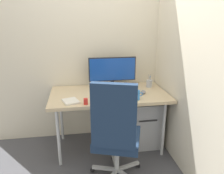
{
  "coord_description": "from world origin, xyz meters",
  "views": [
    {
      "loc": [
        -0.37,
        -2.53,
        1.64
      ],
      "look_at": [
        0.02,
        -0.08,
        0.84
      ],
      "focal_mm": 35.69,
      "sensor_mm": 36.0,
      "label": 1
    }
  ],
  "objects_px": {
    "monitor": "(112,70)",
    "pen_holder": "(149,83)",
    "coffee_mug": "(137,95)",
    "desk_clamp_accessory": "(86,101)",
    "office_chair": "(116,132)",
    "keyboard": "(114,95)",
    "notebook": "(71,101)",
    "mouse": "(143,92)",
    "filing_cabinet": "(142,121)"
  },
  "relations": [
    {
      "from": "notebook",
      "to": "desk_clamp_accessory",
      "type": "height_order",
      "value": "desk_clamp_accessory"
    },
    {
      "from": "coffee_mug",
      "to": "desk_clamp_accessory",
      "type": "height_order",
      "value": "coffee_mug"
    },
    {
      "from": "monitor",
      "to": "coffee_mug",
      "type": "height_order",
      "value": "monitor"
    },
    {
      "from": "monitor",
      "to": "keyboard",
      "type": "bearing_deg",
      "value": -95.44
    },
    {
      "from": "mouse",
      "to": "desk_clamp_accessory",
      "type": "xyz_separation_m",
      "value": [
        -0.71,
        -0.24,
        0.01
      ]
    },
    {
      "from": "filing_cabinet",
      "to": "mouse",
      "type": "relative_size",
      "value": 6.04
    },
    {
      "from": "filing_cabinet",
      "to": "notebook",
      "type": "distance_m",
      "value": 1.04
    },
    {
      "from": "coffee_mug",
      "to": "desk_clamp_accessory",
      "type": "xyz_separation_m",
      "value": [
        -0.57,
        -0.05,
        -0.02
      ]
    },
    {
      "from": "monitor",
      "to": "mouse",
      "type": "distance_m",
      "value": 0.5
    },
    {
      "from": "filing_cabinet",
      "to": "notebook",
      "type": "height_order",
      "value": "notebook"
    },
    {
      "from": "office_chair",
      "to": "keyboard",
      "type": "bearing_deg",
      "value": 81.71
    },
    {
      "from": "notebook",
      "to": "desk_clamp_accessory",
      "type": "relative_size",
      "value": 2.95
    },
    {
      "from": "monitor",
      "to": "desk_clamp_accessory",
      "type": "distance_m",
      "value": 0.7
    },
    {
      "from": "filing_cabinet",
      "to": "pen_holder",
      "type": "xyz_separation_m",
      "value": [
        0.11,
        0.13,
        0.48
      ]
    },
    {
      "from": "office_chair",
      "to": "mouse",
      "type": "relative_size",
      "value": 10.87
    },
    {
      "from": "mouse",
      "to": "pen_holder",
      "type": "height_order",
      "value": "pen_holder"
    },
    {
      "from": "mouse",
      "to": "keyboard",
      "type": "bearing_deg",
      "value": -165.43
    },
    {
      "from": "filing_cabinet",
      "to": "pen_holder",
      "type": "height_order",
      "value": "pen_holder"
    },
    {
      "from": "mouse",
      "to": "notebook",
      "type": "height_order",
      "value": "mouse"
    },
    {
      "from": "keyboard",
      "to": "mouse",
      "type": "xyz_separation_m",
      "value": [
        0.36,
        0.03,
        0.01
      ]
    },
    {
      "from": "pen_holder",
      "to": "coffee_mug",
      "type": "height_order",
      "value": "pen_holder"
    },
    {
      "from": "office_chair",
      "to": "monitor",
      "type": "xyz_separation_m",
      "value": [
        0.11,
        0.9,
        0.39
      ]
    },
    {
      "from": "filing_cabinet",
      "to": "office_chair",
      "type": "bearing_deg",
      "value": -124.75
    },
    {
      "from": "filing_cabinet",
      "to": "keyboard",
      "type": "distance_m",
      "value": 0.62
    },
    {
      "from": "keyboard",
      "to": "monitor",
      "type": "bearing_deg",
      "value": 84.56
    },
    {
      "from": "filing_cabinet",
      "to": "desk_clamp_accessory",
      "type": "distance_m",
      "value": 0.95
    },
    {
      "from": "keyboard",
      "to": "coffee_mug",
      "type": "xyz_separation_m",
      "value": [
        0.23,
        -0.16,
        0.04
      ]
    },
    {
      "from": "keyboard",
      "to": "notebook",
      "type": "height_order",
      "value": "keyboard"
    },
    {
      "from": "office_chair",
      "to": "keyboard",
      "type": "distance_m",
      "value": 0.58
    },
    {
      "from": "monitor",
      "to": "pen_holder",
      "type": "relative_size",
      "value": 3.5
    },
    {
      "from": "keyboard",
      "to": "desk_clamp_accessory",
      "type": "height_order",
      "value": "desk_clamp_accessory"
    },
    {
      "from": "monitor",
      "to": "notebook",
      "type": "height_order",
      "value": "monitor"
    },
    {
      "from": "notebook",
      "to": "coffee_mug",
      "type": "height_order",
      "value": "coffee_mug"
    },
    {
      "from": "notebook",
      "to": "keyboard",
      "type": "bearing_deg",
      "value": -5.35
    },
    {
      "from": "coffee_mug",
      "to": "office_chair",
      "type": "bearing_deg",
      "value": -127.93
    },
    {
      "from": "monitor",
      "to": "pen_holder",
      "type": "xyz_separation_m",
      "value": [
        0.48,
        -0.08,
        -0.17
      ]
    },
    {
      "from": "filing_cabinet",
      "to": "keyboard",
      "type": "relative_size",
      "value": 1.44
    },
    {
      "from": "office_chair",
      "to": "filing_cabinet",
      "type": "distance_m",
      "value": 0.89
    },
    {
      "from": "keyboard",
      "to": "mouse",
      "type": "relative_size",
      "value": 4.21
    },
    {
      "from": "office_chair",
      "to": "coffee_mug",
      "type": "height_order",
      "value": "office_chair"
    },
    {
      "from": "monitor",
      "to": "filing_cabinet",
      "type": "bearing_deg",
      "value": -29.29
    },
    {
      "from": "office_chair",
      "to": "mouse",
      "type": "height_order",
      "value": "office_chair"
    },
    {
      "from": "monitor",
      "to": "mouse",
      "type": "bearing_deg",
      "value": -44.25
    },
    {
      "from": "office_chair",
      "to": "pen_holder",
      "type": "bearing_deg",
      "value": 54.07
    },
    {
      "from": "office_chair",
      "to": "notebook",
      "type": "relative_size",
      "value": 5.92
    },
    {
      "from": "monitor",
      "to": "keyboard",
      "type": "distance_m",
      "value": 0.41
    },
    {
      "from": "keyboard",
      "to": "filing_cabinet",
      "type": "bearing_deg",
      "value": 19.74
    },
    {
      "from": "keyboard",
      "to": "mouse",
      "type": "distance_m",
      "value": 0.36
    },
    {
      "from": "monitor",
      "to": "pen_holder",
      "type": "height_order",
      "value": "monitor"
    },
    {
      "from": "monitor",
      "to": "desk_clamp_accessory",
      "type": "height_order",
      "value": "monitor"
    }
  ]
}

